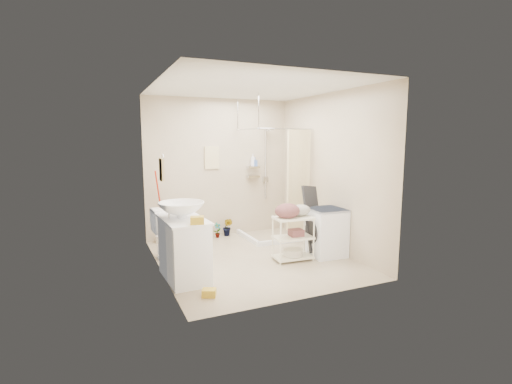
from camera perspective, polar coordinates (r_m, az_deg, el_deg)
floor at (r=5.88m, az=-0.54°, el=-10.16°), size 3.20×3.20×0.00m
ceiling at (r=5.63m, az=-0.58°, el=15.82°), size 2.80×3.20×0.04m
wall_back at (r=7.10m, az=-5.66°, el=3.70°), size 2.80×0.04×2.60m
wall_front at (r=4.20m, az=8.07°, el=0.54°), size 2.80×0.04×2.60m
wall_left at (r=5.22m, az=-14.84°, el=1.85°), size 0.04×3.20×2.60m
wall_right at (r=6.29m, az=11.26°, el=3.00°), size 0.04×3.20×2.60m
vanity at (r=5.05m, az=-11.01°, el=-8.57°), size 0.57×0.96×0.82m
sink at (r=4.99m, az=-11.40°, el=-2.70°), size 0.71×0.71×0.21m
counter_basket at (r=4.60m, az=-9.04°, el=-4.30°), size 0.20×0.17×0.09m
floor_basket at (r=4.57m, az=-7.24°, el=-14.92°), size 0.29×0.26×0.13m
toilet at (r=6.00m, az=-11.97°, el=-6.07°), size 0.79×0.47×0.78m
mop at (r=6.80m, az=-14.87°, el=-2.28°), size 0.12×0.12×1.30m
potted_plant_a at (r=7.05m, az=-5.98°, el=-5.86°), size 0.17×0.13×0.29m
potted_plant_b at (r=7.16m, az=-4.39°, el=-5.39°), size 0.24×0.24×0.35m
hanging_towel at (r=7.03m, az=-6.80°, el=5.26°), size 0.28×0.03×0.42m
towel_ring at (r=5.01m, az=-14.32°, el=3.56°), size 0.04×0.22×0.34m
tp_holder at (r=5.37m, az=-14.27°, el=-4.24°), size 0.08×0.12×0.14m
shower at (r=6.94m, az=2.48°, el=1.55°), size 1.10×1.10×2.10m
shampoo_bottle_a at (r=7.24m, az=-0.49°, el=4.94°), size 0.12×0.12×0.24m
shampoo_bottle_b at (r=7.25m, az=-0.20°, el=4.68°), size 0.10×0.10×0.17m
washing_machine at (r=6.04m, az=10.74°, el=-6.06°), size 0.55×0.56×0.76m
laundry_rack at (r=5.73m, az=5.73°, el=-6.48°), size 0.61×0.38×0.81m
ironing_board at (r=6.07m, az=8.74°, el=-4.12°), size 0.34×0.18×1.13m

